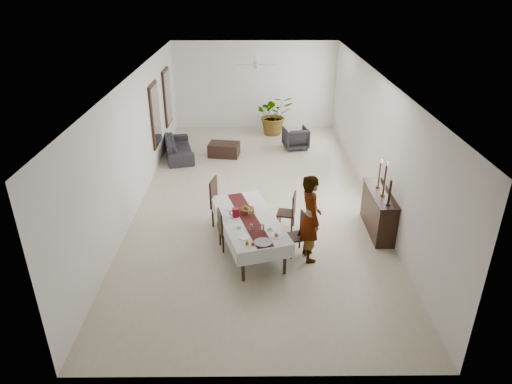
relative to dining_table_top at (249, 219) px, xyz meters
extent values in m
cube|color=beige|center=(0.18, 2.49, -0.70)|extent=(6.00, 12.00, 0.00)
cube|color=silver|center=(0.18, 2.49, 2.50)|extent=(6.00, 12.00, 0.02)
cube|color=white|center=(0.18, 8.49, 0.90)|extent=(6.00, 0.02, 3.20)
cube|color=white|center=(0.18, -3.51, 0.90)|extent=(6.00, 0.02, 3.20)
cube|color=white|center=(-2.82, 2.49, 0.90)|extent=(0.02, 12.00, 3.20)
cube|color=white|center=(3.18, 2.49, 0.90)|extent=(0.02, 12.00, 3.20)
cube|color=black|center=(0.00, 0.00, 0.00)|extent=(1.58, 2.50, 0.05)
cylinder|color=black|center=(-0.10, -1.18, -0.36)|extent=(0.08, 0.08, 0.68)
cylinder|color=black|center=(0.72, -0.94, -0.36)|extent=(0.08, 0.08, 0.68)
cylinder|color=black|center=(-0.72, 0.94, -0.36)|extent=(0.08, 0.08, 0.68)
cylinder|color=black|center=(0.10, 1.18, -0.36)|extent=(0.08, 0.08, 0.68)
cube|color=silver|center=(0.00, 0.00, 0.03)|extent=(1.79, 2.72, 0.01)
cube|color=silver|center=(-0.54, -0.16, -0.11)|extent=(0.71, 2.40, 0.29)
cube|color=white|center=(0.54, 0.16, -0.11)|extent=(0.71, 2.40, 0.29)
cube|color=silver|center=(0.35, -1.19, -0.11)|extent=(1.10, 0.33, 0.29)
cube|color=silver|center=(-0.35, 1.19, -0.11)|extent=(1.10, 0.33, 0.29)
cube|color=maroon|center=(0.00, 0.00, 0.04)|extent=(1.00, 2.42, 0.00)
cylinder|color=maroon|center=(-0.27, 0.07, 0.13)|extent=(0.18, 0.18, 0.19)
torus|color=maroon|center=(-0.35, 0.05, 0.13)|extent=(0.12, 0.05, 0.12)
cylinder|color=silver|center=(0.29, -0.57, 0.12)|extent=(0.07, 0.07, 0.16)
cylinder|color=silver|center=(0.06, -0.54, 0.12)|extent=(0.07, 0.07, 0.16)
cylinder|color=white|center=(0.03, 0.06, 0.12)|extent=(0.07, 0.07, 0.16)
cylinder|color=white|center=(0.44, -0.48, 0.06)|extent=(0.09, 0.09, 0.06)
cylinder|color=white|center=(0.44, -0.48, 0.04)|extent=(0.15, 0.15, 0.01)
cylinder|color=white|center=(-0.18, -0.41, 0.06)|extent=(0.09, 0.09, 0.06)
cylinder|color=white|center=(-0.18, -0.41, 0.04)|extent=(0.15, 0.15, 0.01)
cylinder|color=silver|center=(0.55, -0.75, 0.04)|extent=(0.23, 0.23, 0.01)
sphere|color=tan|center=(0.55, -0.75, 0.07)|extent=(0.09, 0.09, 0.09)
cylinder|color=white|center=(-0.08, -0.78, 0.04)|extent=(0.23, 0.23, 0.01)
cylinder|color=white|center=(-0.45, 0.42, 0.04)|extent=(0.23, 0.23, 0.01)
cylinder|color=#3C3B40|center=(0.28, -0.98, 0.04)|extent=(0.35, 0.35, 0.02)
cylinder|color=#9B3E16|center=(0.09, -1.06, 0.07)|extent=(0.06, 0.06, 0.07)
cylinder|color=#924E15|center=(-0.02, -1.03, 0.07)|extent=(0.06, 0.06, 0.07)
cylinder|color=brown|center=(-0.02, 0.25, 0.08)|extent=(0.29, 0.29, 0.10)
sphere|color=maroon|center=(0.00, 0.27, 0.16)|extent=(0.09, 0.09, 0.09)
sphere|color=#508B29|center=(-0.07, 0.26, 0.16)|extent=(0.08, 0.08, 0.08)
sphere|color=gold|center=(-0.01, 0.20, 0.16)|extent=(0.08, 0.08, 0.08)
cube|color=black|center=(0.99, -0.23, -0.29)|extent=(0.50, 0.50, 0.05)
cylinder|color=black|center=(1.20, -0.34, -0.51)|extent=(0.05, 0.05, 0.39)
cylinder|color=black|center=(1.10, -0.03, -0.51)|extent=(0.05, 0.05, 0.39)
cylinder|color=black|center=(0.89, -0.43, -0.51)|extent=(0.05, 0.05, 0.39)
cylinder|color=black|center=(0.79, -0.12, -0.51)|extent=(0.05, 0.05, 0.39)
cube|color=black|center=(1.17, -0.18, -0.02)|extent=(0.15, 0.39, 0.50)
cube|color=black|center=(0.85, 0.80, -0.29)|extent=(0.47, 0.47, 0.04)
cylinder|color=black|center=(0.97, 0.61, -0.51)|extent=(0.05, 0.05, 0.39)
cylinder|color=black|center=(1.04, 0.92, -0.51)|extent=(0.05, 0.05, 0.39)
cylinder|color=black|center=(0.66, 0.68, -0.51)|extent=(0.05, 0.05, 0.39)
cylinder|color=black|center=(0.73, 1.00, -0.51)|extent=(0.05, 0.05, 0.39)
cube|color=black|center=(1.03, 0.76, -0.03)|extent=(0.12, 0.39, 0.50)
cube|color=black|center=(-0.43, 0.00, -0.30)|extent=(0.48, 0.48, 0.04)
cylinder|color=black|center=(-0.63, 0.11, -0.51)|extent=(0.05, 0.05, 0.38)
cylinder|color=black|center=(-0.54, -0.20, -0.51)|extent=(0.05, 0.05, 0.38)
cylinder|color=black|center=(-0.32, 0.19, -0.51)|extent=(0.05, 0.05, 0.38)
cylinder|color=black|center=(-0.24, -0.11, -0.51)|extent=(0.05, 0.05, 0.38)
cube|color=black|center=(-0.60, -0.05, -0.03)|extent=(0.14, 0.38, 0.49)
cube|color=black|center=(-0.61, 1.05, -0.20)|extent=(0.58, 0.58, 0.05)
cylinder|color=black|center=(-0.75, 1.29, -0.47)|extent=(0.06, 0.06, 0.47)
cylinder|color=black|center=(-0.84, 0.91, -0.47)|extent=(0.06, 0.06, 0.47)
cylinder|color=black|center=(-0.37, 1.20, -0.47)|extent=(0.06, 0.06, 0.47)
cylinder|color=black|center=(-0.46, 0.82, -0.47)|extent=(0.06, 0.06, 0.47)
cube|color=black|center=(-0.82, 1.10, 0.13)|extent=(0.15, 0.48, 0.61)
imported|color=gray|center=(1.25, -0.38, 0.24)|extent=(0.56, 0.75, 1.88)
cube|color=black|center=(2.96, 0.71, -0.23)|extent=(0.42, 1.58, 0.95)
cube|color=black|center=(2.96, 0.71, 0.26)|extent=(0.46, 1.64, 0.03)
cylinder|color=black|center=(2.96, 0.13, 0.29)|extent=(0.11, 0.11, 0.03)
cylinder|color=black|center=(2.96, 0.13, 0.57)|extent=(0.05, 0.05, 0.53)
cylinder|color=white|center=(2.96, 0.13, 0.88)|extent=(0.04, 0.04, 0.08)
cylinder|color=black|center=(2.96, 0.55, 0.29)|extent=(0.11, 0.11, 0.03)
cylinder|color=black|center=(2.96, 0.55, 0.65)|extent=(0.05, 0.05, 0.68)
cylinder|color=beige|center=(2.96, 0.55, 1.04)|extent=(0.04, 0.04, 0.08)
cylinder|color=black|center=(2.96, 0.97, 0.29)|extent=(0.11, 0.11, 0.03)
cylinder|color=black|center=(2.96, 0.97, 0.60)|extent=(0.05, 0.05, 0.58)
cylinder|color=white|center=(2.96, 0.97, 0.93)|extent=(0.04, 0.04, 0.08)
imported|color=#2C292E|center=(-2.30, 5.45, -0.40)|extent=(1.25, 2.16, 0.59)
imported|color=#2E2A30|center=(1.54, 6.17, -0.34)|extent=(0.91, 0.93, 0.72)
cube|color=black|center=(-0.84, 5.48, -0.49)|extent=(1.04, 0.78, 0.43)
imported|color=#315A24|center=(0.88, 7.70, 0.03)|extent=(1.48, 1.34, 1.45)
cube|color=black|center=(-2.78, 4.69, 0.90)|extent=(0.06, 1.05, 1.85)
cube|color=silver|center=(-2.75, 4.69, 0.90)|extent=(0.01, 0.90, 1.70)
cube|color=black|center=(-2.78, 6.79, 0.90)|extent=(0.06, 1.05, 1.85)
cube|color=silver|center=(-2.75, 6.79, 0.90)|extent=(0.01, 0.90, 1.70)
cylinder|color=silver|center=(0.18, 5.49, 2.40)|extent=(0.04, 0.04, 0.20)
cylinder|color=white|center=(0.18, 5.49, 2.20)|extent=(0.16, 0.16, 0.08)
cube|color=silver|center=(0.18, 5.84, 2.20)|extent=(0.10, 0.55, 0.01)
cube|color=silver|center=(0.18, 5.14, 2.20)|extent=(0.10, 0.55, 0.01)
cube|color=silver|center=(0.53, 5.49, 2.20)|extent=(0.55, 0.10, 0.01)
cube|color=silver|center=(-0.17, 5.49, 2.20)|extent=(0.55, 0.10, 0.01)
camera|label=1|loc=(0.09, -8.40, 4.74)|focal=32.00mm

